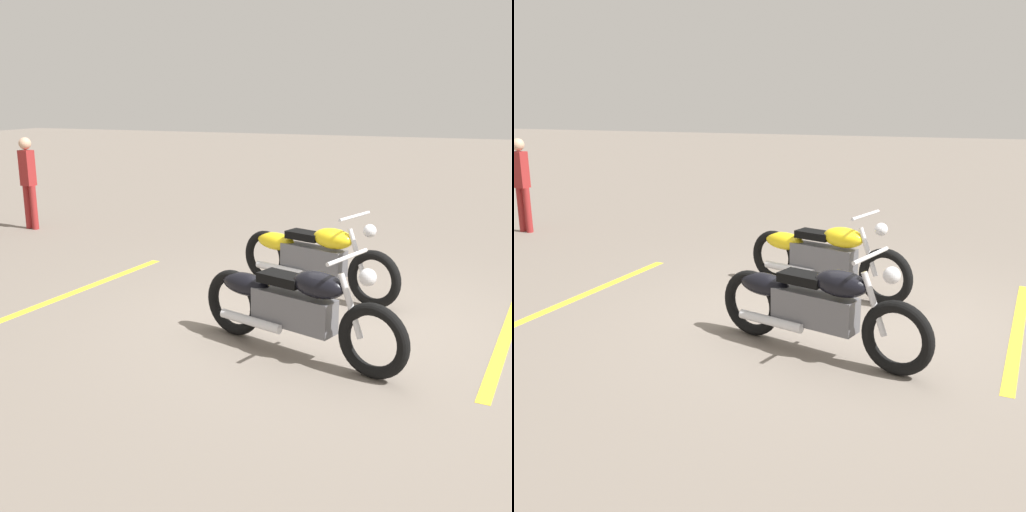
{
  "view_description": "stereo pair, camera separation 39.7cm",
  "coord_description": "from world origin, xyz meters",
  "views": [
    {
      "loc": [
        -1.61,
        5.96,
        2.35
      ],
      "look_at": [
        0.81,
        0.0,
        0.65
      ],
      "focal_mm": 43.11,
      "sensor_mm": 36.0,
      "label": 1
    },
    {
      "loc": [
        -1.23,
        6.1,
        2.35
      ],
      "look_at": [
        0.81,
        0.0,
        0.65
      ],
      "focal_mm": 43.11,
      "sensor_mm": 36.0,
      "label": 2
    }
  ],
  "objects": [
    {
      "name": "ground_plane",
      "position": [
        0.0,
        0.0,
        0.0
      ],
      "size": [
        60.0,
        60.0,
        0.0
      ],
      "primitive_type": "plane",
      "color": "slate"
    },
    {
      "name": "parking_stripe_mid",
      "position": [
        3.14,
        0.12,
        0.0
      ],
      "size": [
        0.43,
        3.2,
        0.01
      ],
      "primitive_type": "cube",
      "rotation": [
        0.0,
        0.0,
        1.47
      ],
      "color": "yellow",
      "rests_on": "ground"
    },
    {
      "name": "parking_stripe_near",
      "position": [
        -1.77,
        -0.32,
        0.0
      ],
      "size": [
        0.43,
        3.2,
        0.01
      ],
      "primitive_type": "cube",
      "rotation": [
        0.0,
        0.0,
        1.47
      ],
      "color": "yellow",
      "rests_on": "ground"
    },
    {
      "name": "bystander_near_row",
      "position": [
        6.2,
        -2.56,
        0.91
      ],
      "size": [
        0.27,
        0.21,
        1.63
      ],
      "rotation": [
        0.0,
        0.0,
        1.44
      ],
      "color": "maroon",
      "rests_on": "ground"
    },
    {
      "name": "motorcycle_bright_foreground",
      "position": [
        0.45,
        -0.91,
        0.46
      ],
      "size": [
        2.16,
        0.85,
        1.04
      ],
      "rotation": [
        0.0,
        0.0,
        2.83
      ],
      "color": "black",
      "rests_on": "ground"
    },
    {
      "name": "motorcycle_dark_foreground",
      "position": [
        0.09,
        0.88,
        0.46
      ],
      "size": [
        2.16,
        0.83,
        1.04
      ],
      "rotation": [
        0.0,
        0.0,
        2.84
      ],
      "color": "black",
      "rests_on": "ground"
    }
  ]
}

